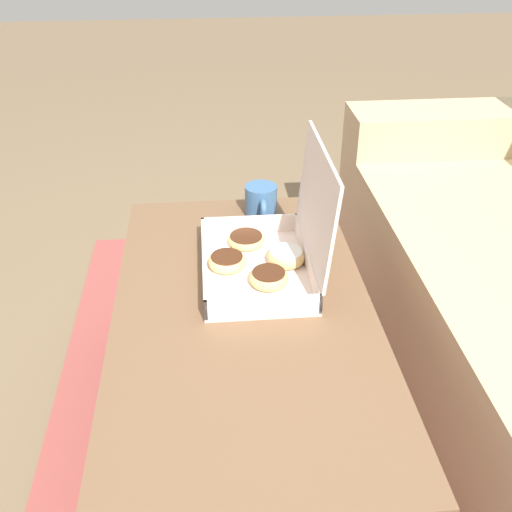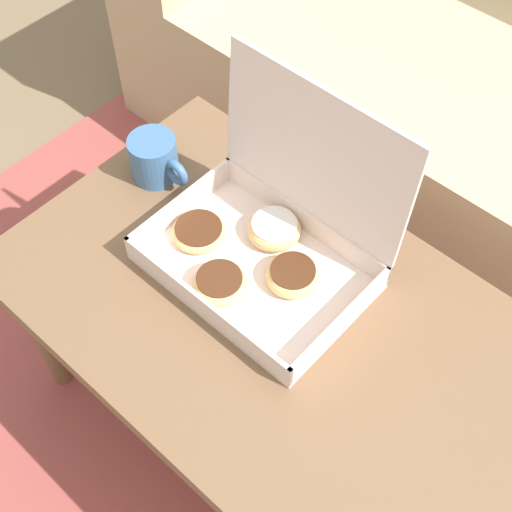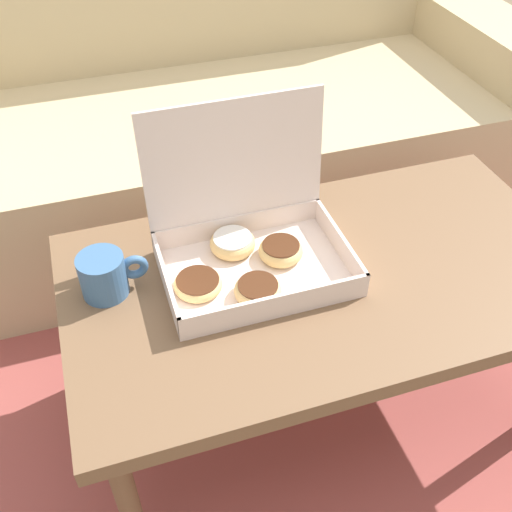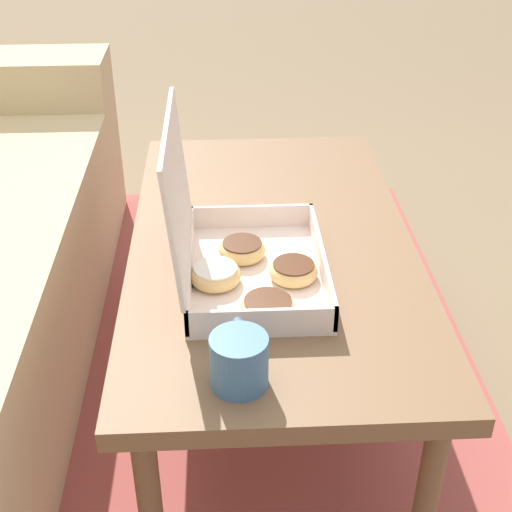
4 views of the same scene
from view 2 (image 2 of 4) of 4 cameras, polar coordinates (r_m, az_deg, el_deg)
ground_plane at (r=1.71m, az=5.63°, el=-11.60°), size 12.00×12.00×0.00m
area_rug at (r=1.83m, az=11.55°, el=-5.02°), size 2.31×1.97×0.01m
coffee_table at (r=1.27m, az=3.69°, el=-7.34°), size 1.13×0.62×0.48m
pastry_box at (r=1.27m, az=0.71°, el=1.44°), size 0.39×0.30×0.33m
coffee_mug at (r=1.43m, az=-8.07°, el=7.72°), size 0.14×0.10×0.09m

